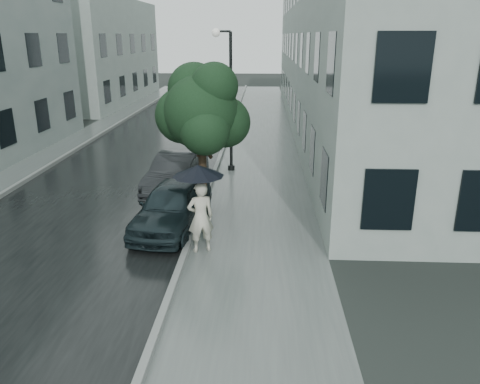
# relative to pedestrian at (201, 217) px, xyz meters

# --- Properties ---
(ground) EXTENTS (120.00, 120.00, 0.00)m
(ground) POSITION_rel_pedestrian_xyz_m (1.20, -1.85, -0.92)
(ground) COLOR black
(ground) RESTS_ON ground
(sidewalk) EXTENTS (3.50, 60.00, 0.01)m
(sidewalk) POSITION_rel_pedestrian_xyz_m (1.45, 10.15, -0.92)
(sidewalk) COLOR slate
(sidewalk) RESTS_ON ground
(kerb_near) EXTENTS (0.15, 60.00, 0.15)m
(kerb_near) POSITION_rel_pedestrian_xyz_m (-0.38, 10.15, -0.85)
(kerb_near) COLOR slate
(kerb_near) RESTS_ON ground
(asphalt_road) EXTENTS (6.85, 60.00, 0.00)m
(asphalt_road) POSITION_rel_pedestrian_xyz_m (-3.88, 10.15, -0.92)
(asphalt_road) COLOR black
(asphalt_road) RESTS_ON ground
(kerb_far) EXTENTS (0.15, 60.00, 0.15)m
(kerb_far) POSITION_rel_pedestrian_xyz_m (-7.37, 10.15, -0.85)
(kerb_far) COLOR slate
(kerb_far) RESTS_ON ground
(sidewalk_far) EXTENTS (1.70, 60.00, 0.01)m
(sidewalk_far) POSITION_rel_pedestrian_xyz_m (-8.30, 10.15, -0.92)
(sidewalk_far) COLOR #4C5451
(sidewalk_far) RESTS_ON ground
(building_near) EXTENTS (7.02, 36.00, 9.00)m
(building_near) POSITION_rel_pedestrian_xyz_m (6.67, 17.65, 3.58)
(building_near) COLOR #919E97
(building_near) RESTS_ON ground
(building_far_b) EXTENTS (7.02, 18.00, 8.00)m
(building_far_b) POSITION_rel_pedestrian_xyz_m (-12.57, 28.15, 3.08)
(building_far_b) COLOR #919E97
(building_far_b) RESTS_ON ground
(pedestrian) EXTENTS (0.78, 0.65, 1.83)m
(pedestrian) POSITION_rel_pedestrian_xyz_m (0.00, 0.00, 0.00)
(pedestrian) COLOR beige
(pedestrian) RESTS_ON sidewalk
(umbrella) EXTENTS (1.37, 1.37, 1.39)m
(umbrella) POSITION_rel_pedestrian_xyz_m (-0.03, 0.03, 1.21)
(umbrella) COLOR black
(umbrella) RESTS_ON ground
(street_tree) EXTENTS (2.83, 2.57, 4.58)m
(street_tree) POSITION_rel_pedestrian_xyz_m (-0.25, 2.60, 2.27)
(street_tree) COLOR #332619
(street_tree) RESTS_ON ground
(lamp_post) EXTENTS (0.84, 0.40, 5.50)m
(lamp_post) POSITION_rel_pedestrian_xyz_m (0.11, 7.56, 2.21)
(lamp_post) COLOR black
(lamp_post) RESTS_ON ground
(car_near) EXTENTS (2.09, 4.11, 1.34)m
(car_near) POSITION_rel_pedestrian_xyz_m (-1.00, 1.45, -0.25)
(car_near) COLOR black
(car_near) RESTS_ON ground
(car_far) EXTENTS (1.85, 4.11, 1.31)m
(car_far) POSITION_rel_pedestrian_xyz_m (-1.50, 4.88, -0.26)
(car_far) COLOR black
(car_far) RESTS_ON ground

